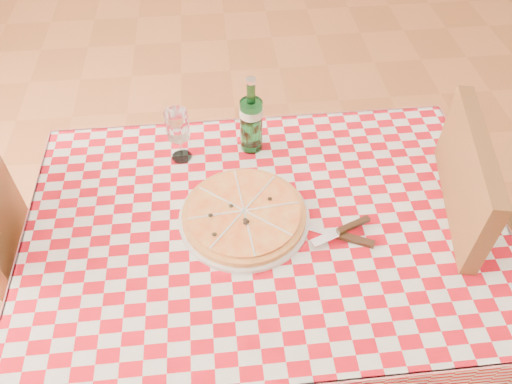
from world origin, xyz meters
TOP-DOWN VIEW (x-y plane):
  - dining_table at (0.00, 0.00)m, footprint 1.20×0.80m
  - tablecloth at (0.00, 0.00)m, footprint 1.30×0.90m
  - chair_near at (0.64, -0.02)m, footprint 0.54×0.54m
  - pizza_plate at (-0.06, 0.02)m, footprint 0.39×0.39m
  - water_bottle at (-0.01, 0.31)m, footprint 0.08×0.08m
  - wine_glass at (-0.23, 0.28)m, footprint 0.08×0.08m
  - cutlery at (0.18, -0.07)m, footprint 0.26×0.22m

SIDE VIEW (x-z plane):
  - chair_near at x=0.64m, z-range 0.07..1.08m
  - dining_table at x=0.00m, z-range 0.28..1.03m
  - tablecloth at x=0.00m, z-range 0.75..0.76m
  - cutlery at x=0.18m, z-range 0.76..0.79m
  - pizza_plate at x=-0.06m, z-range 0.76..0.80m
  - wine_glass at x=-0.23m, z-range 0.76..0.93m
  - water_bottle at x=-0.01m, z-range 0.76..1.01m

